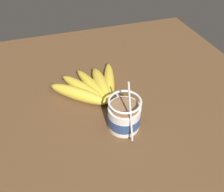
% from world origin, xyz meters
% --- Properties ---
extents(table, '(1.09, 1.09, 0.03)m').
position_xyz_m(table, '(0.00, 0.00, 0.02)').
color(table, brown).
rests_on(table, ground).
extents(coffee_mug, '(0.15, 0.09, 0.17)m').
position_xyz_m(coffee_mug, '(-0.07, -0.03, 0.07)').
color(coffee_mug, white).
rests_on(coffee_mug, table).
extents(banana_bunch, '(0.22, 0.24, 0.04)m').
position_xyz_m(banana_bunch, '(0.10, 0.02, 0.05)').
color(banana_bunch, '#4C381E').
rests_on(banana_bunch, table).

